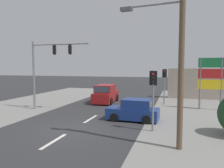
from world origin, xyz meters
TOP-DOWN VIEW (x-y plane):
  - ground_plane at (0.00, 0.00)m, footprint 140.00×140.00m
  - lane_dash_near at (0.00, -2.00)m, footprint 0.20×2.40m
  - lane_dash_mid at (0.00, 3.00)m, footprint 0.20×2.40m
  - lane_dash_far at (0.00, 8.00)m, footprint 0.20×2.40m
  - kerb_left_verge at (-8.50, 4.00)m, footprint 8.00×40.00m
  - utility_pole_foreground_right at (5.98, -1.34)m, footprint 3.78×0.60m
  - traffic_signal_mast at (-4.93, 5.10)m, footprint 5.29×0.49m
  - pedestal_signal_right_kerb at (4.65, 1.12)m, footprint 0.44×0.29m
  - pedestal_signal_far_median at (4.82, 10.83)m, footprint 0.44×0.30m
  - shopping_plaza_sign at (8.83, 9.05)m, footprint 2.10×0.16m
  - shopfront_wall_far at (11.00, 16.00)m, footprint 12.00×1.00m
  - suv_kerbside_parked at (-1.24, 10.37)m, footprint 2.22×4.61m
  - hatchback_oncoming_mid at (3.11, 3.44)m, footprint 3.70×1.91m

SIDE VIEW (x-z plane):
  - ground_plane at x=0.00m, z-range 0.00..0.00m
  - lane_dash_near at x=0.00m, z-range 0.00..0.01m
  - lane_dash_mid at x=0.00m, z-range 0.00..0.01m
  - lane_dash_far at x=0.00m, z-range 0.00..0.01m
  - kerb_left_verge at x=-8.50m, z-range 0.00..0.02m
  - hatchback_oncoming_mid at x=3.11m, z-range -0.06..1.47m
  - suv_kerbside_parked at x=-1.24m, z-range -0.06..1.83m
  - shopfront_wall_far at x=11.00m, z-range 0.00..3.60m
  - pedestal_signal_right_kerb at x=4.65m, z-range 0.64..4.20m
  - pedestal_signal_far_median at x=4.82m, z-range 0.64..4.20m
  - shopping_plaza_sign at x=8.83m, z-range 0.68..5.28m
  - traffic_signal_mast at x=-4.93m, z-range 1.15..7.15m
  - utility_pole_foreground_right at x=5.98m, z-range 0.36..9.56m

